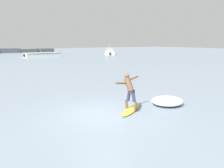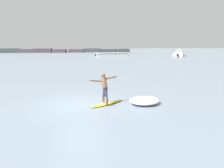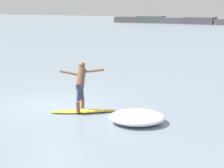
# 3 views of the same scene
# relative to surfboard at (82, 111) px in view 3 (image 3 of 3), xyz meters

# --- Properties ---
(ground_plane) EXTENTS (200.00, 200.00, 0.00)m
(ground_plane) POSITION_rel_surfboard_xyz_m (-1.35, 0.32, -0.04)
(ground_plane) COLOR gray
(rock_jetty_breakwater) EXTENTS (46.30, 4.93, 1.38)m
(rock_jetty_breakwater) POSITION_rel_surfboard_xyz_m (-7.76, 62.32, 0.56)
(rock_jetty_breakwater) COLOR #544F53
(rock_jetty_breakwater) RESTS_ON ground
(surfboard) EXTENTS (2.02, 1.50, 0.21)m
(surfboard) POSITION_rel_surfboard_xyz_m (0.00, 0.00, 0.00)
(surfboard) COLOR yellow
(surfboard) RESTS_ON ground
(surfer) EXTENTS (1.55, 0.82, 1.64)m
(surfer) POSITION_rel_surfboard_xyz_m (-0.06, 0.08, 1.00)
(surfer) COLOR brown
(surfer) RESTS_ON surfboard
(wave_foam_at_tail) EXTENTS (2.23, 2.12, 0.36)m
(wave_foam_at_tail) POSITION_rel_surfboard_xyz_m (2.16, -0.17, 0.14)
(wave_foam_at_tail) COLOR white
(wave_foam_at_tail) RESTS_ON ground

